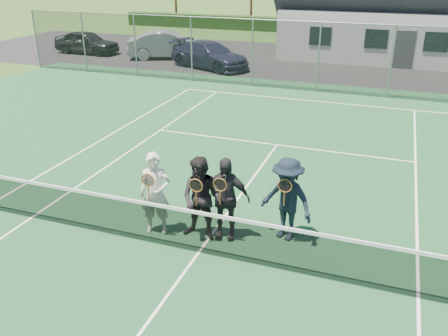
{
  "coord_description": "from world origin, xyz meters",
  "views": [
    {
      "loc": [
        3.2,
        -7.35,
        5.39
      ],
      "look_at": [
        -0.01,
        1.5,
        1.25
      ],
      "focal_mm": 38.0,
      "sensor_mm": 36.0,
      "label": 1
    }
  ],
  "objects_px": {
    "car_b": "(169,45)",
    "player_d": "(287,199)",
    "car_c": "(210,55)",
    "tennis_net": "(198,230)",
    "player_c": "(225,198)",
    "player_a": "(155,194)",
    "player_b": "(202,199)",
    "car_a": "(87,42)"
  },
  "relations": [
    {
      "from": "player_b",
      "to": "car_c",
      "type": "bearing_deg",
      "value": 110.99
    },
    {
      "from": "car_a",
      "to": "car_b",
      "type": "relative_size",
      "value": 0.86
    },
    {
      "from": "car_c",
      "to": "tennis_net",
      "type": "bearing_deg",
      "value": -136.63
    },
    {
      "from": "player_c",
      "to": "player_d",
      "type": "distance_m",
      "value": 1.27
    },
    {
      "from": "player_a",
      "to": "player_d",
      "type": "distance_m",
      "value": 2.73
    },
    {
      "from": "player_c",
      "to": "car_b",
      "type": "bearing_deg",
      "value": 119.32
    },
    {
      "from": "car_c",
      "to": "player_b",
      "type": "height_order",
      "value": "player_b"
    },
    {
      "from": "player_a",
      "to": "player_b",
      "type": "height_order",
      "value": "same"
    },
    {
      "from": "car_b",
      "to": "player_d",
      "type": "relative_size",
      "value": 2.64
    },
    {
      "from": "player_c",
      "to": "tennis_net",
      "type": "bearing_deg",
      "value": -109.56
    },
    {
      "from": "car_c",
      "to": "player_c",
      "type": "height_order",
      "value": "player_c"
    },
    {
      "from": "car_a",
      "to": "tennis_net",
      "type": "bearing_deg",
      "value": -138.45
    },
    {
      "from": "player_a",
      "to": "car_b",
      "type": "bearing_deg",
      "value": 115.29
    },
    {
      "from": "player_c",
      "to": "player_d",
      "type": "xyz_separation_m",
      "value": [
        1.21,
        0.38,
        -0.0
      ]
    },
    {
      "from": "player_a",
      "to": "player_b",
      "type": "xyz_separation_m",
      "value": [
        1.0,
        0.11,
        -0.0
      ]
    },
    {
      "from": "car_c",
      "to": "player_c",
      "type": "xyz_separation_m",
      "value": [
        6.61,
        -15.9,
        0.23
      ]
    },
    {
      "from": "car_b",
      "to": "player_b",
      "type": "relative_size",
      "value": 2.64
    },
    {
      "from": "car_c",
      "to": "tennis_net",
      "type": "relative_size",
      "value": 0.41
    },
    {
      "from": "car_a",
      "to": "tennis_net",
      "type": "relative_size",
      "value": 0.35
    },
    {
      "from": "player_d",
      "to": "player_c",
      "type": "bearing_deg",
      "value": -162.36
    },
    {
      "from": "player_a",
      "to": "player_c",
      "type": "height_order",
      "value": "same"
    },
    {
      "from": "car_a",
      "to": "car_c",
      "type": "bearing_deg",
      "value": -97.65
    },
    {
      "from": "tennis_net",
      "to": "car_c",
      "type": "bearing_deg",
      "value": 110.81
    },
    {
      "from": "car_c",
      "to": "tennis_net",
      "type": "distance_m",
      "value": 17.83
    },
    {
      "from": "car_a",
      "to": "player_b",
      "type": "xyz_separation_m",
      "value": [
        14.98,
        -17.53,
        0.22
      ]
    },
    {
      "from": "tennis_net",
      "to": "car_b",
      "type": "bearing_deg",
      "value": 117.64
    },
    {
      "from": "tennis_net",
      "to": "player_b",
      "type": "bearing_deg",
      "value": 105.55
    },
    {
      "from": "car_b",
      "to": "player_c",
      "type": "xyz_separation_m",
      "value": [
        9.91,
        -17.64,
        0.14
      ]
    },
    {
      "from": "car_a",
      "to": "car_b",
      "type": "bearing_deg",
      "value": -85.24
    },
    {
      "from": "car_b",
      "to": "player_a",
      "type": "bearing_deg",
      "value": -178.4
    },
    {
      "from": "car_c",
      "to": "tennis_net",
      "type": "xyz_separation_m",
      "value": [
        6.33,
        -16.66,
        -0.15
      ]
    },
    {
      "from": "player_a",
      "to": "player_b",
      "type": "bearing_deg",
      "value": 6.19
    },
    {
      "from": "car_a",
      "to": "car_b",
      "type": "distance_m",
      "value": 5.51
    },
    {
      "from": "car_b",
      "to": "player_d",
      "type": "height_order",
      "value": "player_d"
    },
    {
      "from": "tennis_net",
      "to": "player_c",
      "type": "height_order",
      "value": "player_c"
    },
    {
      "from": "player_d",
      "to": "car_b",
      "type": "bearing_deg",
      "value": 122.79
    },
    {
      "from": "car_a",
      "to": "player_a",
      "type": "height_order",
      "value": "player_a"
    },
    {
      "from": "player_b",
      "to": "player_d",
      "type": "height_order",
      "value": "same"
    },
    {
      "from": "car_c",
      "to": "player_d",
      "type": "distance_m",
      "value": 17.37
    },
    {
      "from": "car_c",
      "to": "player_d",
      "type": "xyz_separation_m",
      "value": [
        7.81,
        -15.52,
        0.23
      ]
    },
    {
      "from": "player_a",
      "to": "player_b",
      "type": "distance_m",
      "value": 1.01
    },
    {
      "from": "tennis_net",
      "to": "player_b",
      "type": "xyz_separation_m",
      "value": [
        -0.16,
        0.57,
        0.38
      ]
    }
  ]
}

